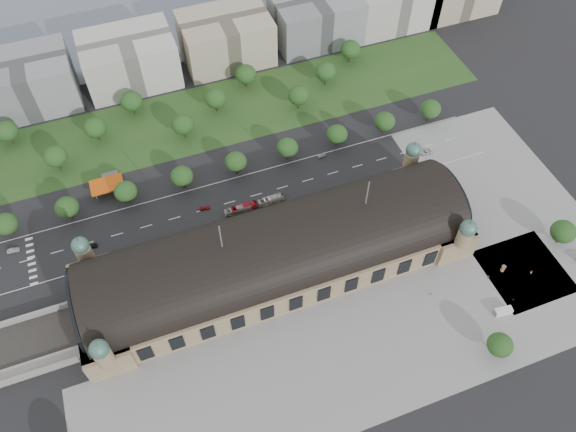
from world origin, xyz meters
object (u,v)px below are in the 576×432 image
object	(u,v)px
parked_car_6	(202,236)
bus_east	(271,200)
traffic_car_5	(322,156)
bus_mid	(238,210)
petrol_station	(109,181)
traffic_car_1	(13,250)
parked_car_4	(135,264)
bus_west	(244,208)
traffic_car_3	(205,208)
pedestrian_5	(531,272)
pedestrian_2	(489,277)
traffic_car_2	(91,246)
pedestrian_3	(513,300)
parked_car_3	(138,257)
pedestrian_0	(431,294)
van_south	(502,312)
parked_car_5	(194,246)
parked_car_1	(102,269)
parked_car_2	(131,263)
traffic_car_6	(425,152)
parked_car_0	(90,268)
advertising_column	(503,268)

from	to	relation	value
parked_car_6	bus_east	distance (m)	33.28
traffic_car_5	bus_mid	world-z (taller)	bus_mid
petrol_station	traffic_car_1	bearing A→B (deg)	-153.63
parked_car_4	bus_west	world-z (taller)	bus_west
petrol_station	traffic_car_3	distance (m)	44.31
bus_east	pedestrian_5	xyz separation A→B (m)	(82.84, -68.72, -0.69)
pedestrian_2	traffic_car_2	bearing A→B (deg)	63.65
bus_mid	bus_east	world-z (taller)	bus_east
traffic_car_5	parked_car_4	xyz separation A→B (m)	(-90.93, -27.84, 0.04)
petrol_station	pedestrian_3	distance (m)	171.61
traffic_car_2	parked_car_3	xyz separation A→B (m)	(16.48, -11.75, 0.07)
traffic_car_1	pedestrian_3	xyz separation A→B (m)	(174.14, -88.86, 0.11)
parked_car_3	pedestrian_0	distance (m)	114.77
bus_east	van_south	bearing A→B (deg)	-143.91
parked_car_5	bus_west	world-z (taller)	bus_west
petrol_station	parked_car_1	world-z (taller)	petrol_station
bus_west	parked_car_1	bearing A→B (deg)	97.34
parked_car_2	traffic_car_2	bearing A→B (deg)	-171.76
traffic_car_1	van_south	world-z (taller)	van_south
traffic_car_6	parked_car_4	size ratio (longest dim) A/B	1.36
traffic_car_3	parked_car_1	world-z (taller)	parked_car_1
traffic_car_1	parked_car_2	bearing A→B (deg)	-114.34
pedestrian_5	bus_west	bearing A→B (deg)	-120.88
parked_car_3	van_south	world-z (taller)	van_south
parked_car_4	pedestrian_3	bearing A→B (deg)	29.44
pedestrian_0	pedestrian_2	bearing A→B (deg)	-8.64
traffic_car_5	parked_car_3	xyz separation A→B (m)	(-89.37, -25.12, 0.03)
traffic_car_2	parked_car_6	xyz separation A→B (m)	(42.86, -10.46, 0.03)
petrol_station	pedestrian_5	xyz separation A→B (m)	(145.50, -102.00, -2.03)
parked_car_4	pedestrian_5	size ratio (longest dim) A/B	2.38
traffic_car_1	parked_car_0	xyz separation A→B (m)	(27.62, -19.31, 0.04)
parked_car_3	pedestrian_5	size ratio (longest dim) A/B	2.27
parked_car_4	pedestrian_0	xyz separation A→B (m)	(102.07, -52.67, 0.06)
traffic_car_3	van_south	xyz separation A→B (m)	(89.91, -85.85, 0.66)
bus_east	van_south	size ratio (longest dim) A/B	1.71
traffic_car_5	traffic_car_6	world-z (taller)	traffic_car_6
bus_east	pedestrian_5	world-z (taller)	bus_east
pedestrian_3	pedestrian_5	xyz separation A→B (m)	(13.67, 7.84, 0.04)
pedestrian_0	parked_car_2	bearing A→B (deg)	146.27
traffic_car_5	bus_west	world-z (taller)	bus_west
traffic_car_6	pedestrian_2	world-z (taller)	pedestrian_2
pedestrian_5	traffic_car_1	bearing A→B (deg)	-108.36
traffic_car_2	pedestrian_0	xyz separation A→B (m)	(117.00, -67.13, 0.14)
parked_car_2	parked_car_5	size ratio (longest dim) A/B	1.08
petrol_station	bus_mid	bearing A→B (deg)	-34.92
bus_east	advertising_column	size ratio (longest dim) A/B	3.63
parked_car_1	bus_east	xyz separation A→B (m)	(73.15, 8.76, 0.93)
traffic_car_6	parked_car_2	world-z (taller)	traffic_car_6
traffic_car_2	parked_car_1	distance (m)	12.43
van_south	parked_car_6	bearing A→B (deg)	150.91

